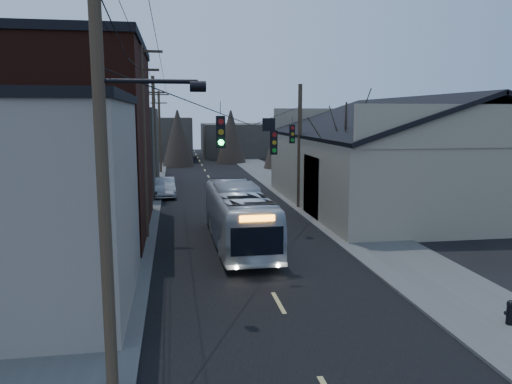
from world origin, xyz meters
TOP-DOWN VIEW (x-y plane):
  - road_surface at (0.00, 30.00)m, footprint 9.00×110.00m
  - sidewalk_left at (-6.50, 30.00)m, footprint 4.00×110.00m
  - sidewalk_right at (6.50, 30.00)m, footprint 4.00×110.00m
  - building_clapboard at (-9.00, 9.00)m, footprint 8.00×8.00m
  - building_brick at (-10.00, 20.00)m, footprint 10.00×12.00m
  - building_left_far at (-9.50, 36.00)m, footprint 9.00×14.00m
  - warehouse at (13.00, 25.00)m, footprint 16.16×20.60m
  - building_far_left at (-6.00, 65.00)m, footprint 10.00×12.00m
  - building_far_right at (7.00, 70.00)m, footprint 12.00×14.00m
  - bare_tree at (6.50, 20.00)m, footprint 0.40×0.40m
  - utility_lines at (-3.11, 24.14)m, footprint 11.24×45.28m
  - bus at (-0.36, 15.98)m, footprint 2.61×10.55m
  - parked_car at (-4.30, 31.63)m, footprint 1.83×4.62m
  - fire_hydrant at (6.60, 4.88)m, footprint 0.37×0.26m

SIDE VIEW (x-z plane):
  - road_surface at x=0.00m, z-range 0.00..0.02m
  - sidewalk_left at x=-6.50m, z-range 0.00..0.12m
  - sidewalk_right at x=6.50m, z-range 0.00..0.12m
  - fire_hydrant at x=6.60m, z-range 0.15..0.91m
  - parked_car at x=-4.30m, z-range 0.00..1.50m
  - bus at x=-0.36m, z-range 0.00..2.93m
  - building_far_right at x=7.00m, z-range 0.00..5.00m
  - warehouse at x=13.00m, z-range -1.17..6.56m
  - building_far_left at x=-6.00m, z-range 0.00..6.00m
  - building_clapboard at x=-9.00m, z-range 0.00..7.00m
  - building_left_far at x=-9.50m, z-range 0.00..7.00m
  - bare_tree at x=6.50m, z-range 0.00..7.20m
  - utility_lines at x=-3.11m, z-range -0.30..10.20m
  - building_brick at x=-10.00m, z-range 0.00..10.00m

